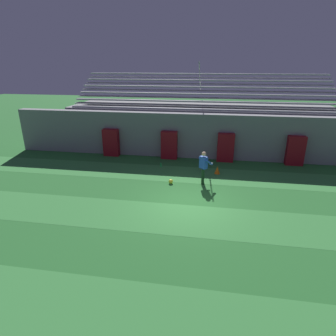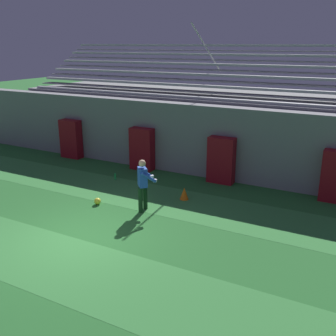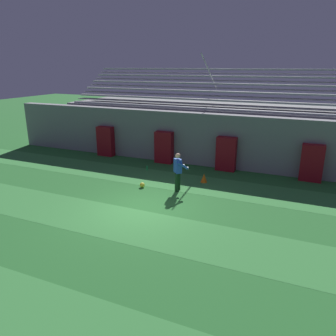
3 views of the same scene
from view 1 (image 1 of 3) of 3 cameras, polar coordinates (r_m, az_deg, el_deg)
name	(u,v)px [view 1 (image 1 of 3)]	position (r m, az deg, el deg)	size (l,w,h in m)	color
ground_plane	(187,204)	(12.26, 3.97, -7.23)	(80.00, 80.00, 0.00)	#286B2D
turf_stripe_near	(163,322)	(7.52, -1.00, -28.80)	(28.00, 2.35, 0.01)	#38843D
turf_stripe_mid	(184,219)	(11.12, 3.32, -10.32)	(28.00, 2.35, 0.01)	#38843D
turf_stripe_far	(193,175)	(15.33, 5.18, -1.36)	(28.00, 2.35, 0.01)	#38843D
back_wall	(198,136)	(17.86, 6.08, 6.50)	(24.00, 0.60, 2.80)	gray
padding_pillar_gate_left	(169,145)	(17.64, 0.25, 4.67)	(1.00, 0.44, 1.75)	maroon
padding_pillar_gate_right	(226,148)	(17.46, 11.62, 4.08)	(1.00, 0.44, 1.75)	maroon
padding_pillar_far_left	(111,143)	(18.60, -11.48, 5.09)	(1.00, 0.44, 1.75)	maroon
padding_pillar_far_right	(295,151)	(18.11, 24.46, 3.21)	(1.00, 0.44, 1.75)	maroon
bleacher_stand	(200,125)	(20.46, 6.56, 8.60)	(18.00, 4.75, 5.83)	gray
goalkeeper	(204,166)	(13.97, 7.24, 0.51)	(0.74, 0.74, 1.67)	#143319
soccer_ball	(171,181)	(14.14, 0.57, -2.74)	(0.22, 0.22, 0.22)	yellow
traffic_cone	(217,170)	(15.58, 9.98, -0.41)	(0.30, 0.30, 0.42)	orange
water_bottle	(161,165)	(16.40, -1.46, 0.65)	(0.07, 0.07, 0.24)	green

